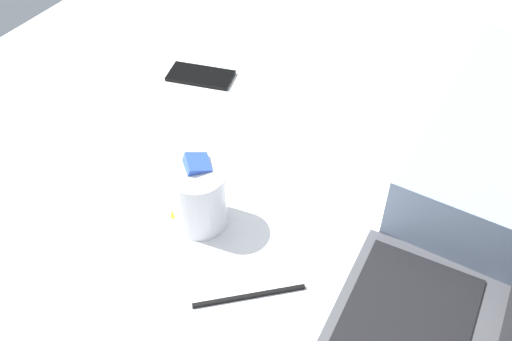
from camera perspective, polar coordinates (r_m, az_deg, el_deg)
bed_mattress at (r=116.08cm, az=-1.14°, el=-1.13°), size 180.00×140.00×18.00cm
snack_cup at (r=93.69cm, az=-5.61°, el=-2.57°), size 9.00×9.17×12.85cm
cell_phone at (r=128.06cm, az=-5.43°, el=9.22°), size 10.27×15.30×0.80cm
charger_cable at (r=88.12cm, az=-0.67°, el=-12.20°), size 11.85×13.01×0.60cm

